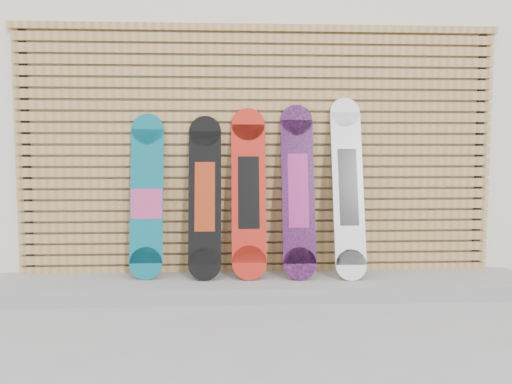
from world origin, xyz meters
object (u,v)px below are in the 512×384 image
snowboard_1 (205,197)px  snowboard_4 (348,187)px  snowboard_2 (249,192)px  snowboard_3 (298,191)px  snowboard_0 (147,197)px

snowboard_1 → snowboard_4: bearing=-1.3°
snowboard_2 → snowboard_4: 0.85m
snowboard_3 → snowboard_4: bearing=-2.0°
snowboard_2 → snowboard_3: bearing=-1.4°
snowboard_3 → snowboard_2: bearing=178.6°
snowboard_1 → snowboard_4: (1.22, -0.03, 0.08)m
snowboard_4 → snowboard_3: bearing=178.0°
snowboard_0 → snowboard_2: bearing=-1.9°
snowboard_0 → snowboard_1: snowboard_0 is taller
snowboard_1 → snowboard_4: 1.22m
snowboard_3 → snowboard_4: 0.43m
snowboard_1 → snowboard_3: bearing=-0.9°
snowboard_0 → snowboard_4: 1.72m
snowboard_0 → snowboard_4: bearing=-1.8°
snowboard_0 → snowboard_3: size_ratio=0.94×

